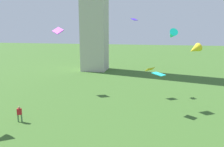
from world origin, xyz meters
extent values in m
cylinder|color=#51754C|center=(-11.14, 17.56, 0.39)|extent=(0.15, 0.15, 0.79)
cylinder|color=#51754C|center=(-11.49, 17.50, 0.39)|extent=(0.15, 0.15, 0.79)
cube|color=red|center=(-11.32, 17.53, 1.10)|extent=(0.46, 0.32, 0.62)
sphere|color=#A37556|center=(-11.32, 17.53, 1.53)|extent=(0.23, 0.23, 0.23)
cone|color=#16E8C9|center=(3.83, 25.36, 8.58)|extent=(1.36, 1.83, 1.51)
cube|color=gold|center=(1.39, 28.90, 3.80)|extent=(1.31, 1.24, 0.58)
cube|color=#B11ED2|center=(-12.03, 29.66, 8.93)|extent=(2.00, 1.74, 1.07)
cube|color=#4524DF|center=(-1.08, 31.20, 10.50)|extent=(1.12, 1.18, 0.32)
cone|color=yellow|center=(6.95, 28.51, 6.67)|extent=(2.15, 2.08, 1.57)
cube|color=#26DEE0|center=(2.44, 22.86, 4.41)|extent=(1.60, 1.51, 0.25)
camera|label=1|loc=(1.86, -2.37, 9.56)|focal=36.90mm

